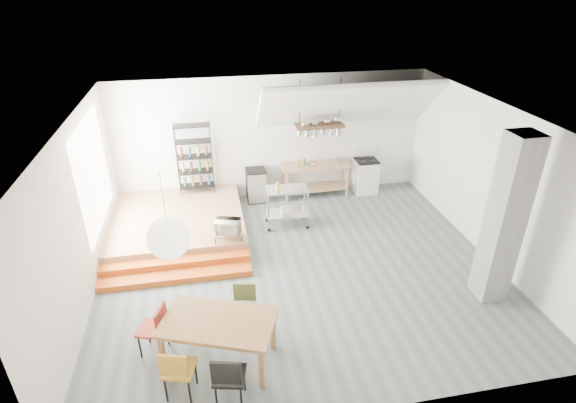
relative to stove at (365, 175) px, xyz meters
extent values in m
plane|color=#576264|center=(-2.50, -3.16, -0.48)|extent=(8.00, 8.00, 0.00)
cube|color=silver|center=(-2.50, 0.34, 1.12)|extent=(8.00, 0.04, 3.20)
cube|color=silver|center=(-6.50, -3.16, 1.12)|extent=(0.04, 7.00, 3.20)
cube|color=silver|center=(1.50, -3.16, 1.12)|extent=(0.04, 7.00, 3.20)
cube|color=white|center=(-2.50, -3.16, 2.72)|extent=(8.00, 7.00, 0.02)
cube|color=white|center=(-0.70, -0.26, 2.07)|extent=(4.40, 1.44, 1.32)
cube|color=white|center=(-6.48, -1.66, 1.32)|extent=(0.02, 2.50, 2.20)
cube|color=#99714C|center=(-5.00, -1.16, -0.28)|extent=(3.00, 3.00, 0.40)
cube|color=#C25316|center=(-5.00, -3.11, -0.41)|extent=(3.00, 0.35, 0.13)
cube|color=#C25316|center=(-5.00, -2.76, -0.35)|extent=(3.00, 0.35, 0.27)
cube|color=slate|center=(0.80, -4.66, 1.12)|extent=(0.50, 0.50, 3.20)
cube|color=#99714C|center=(-1.40, -0.01, 0.40)|extent=(1.80, 0.60, 0.06)
cube|color=#99714C|center=(-1.40, -0.01, -0.23)|extent=(1.70, 0.55, 0.04)
cube|color=#99714C|center=(-0.58, 0.21, -0.05)|extent=(0.06, 0.06, 0.86)
cube|color=#99714C|center=(-2.22, 0.21, -0.05)|extent=(0.06, 0.06, 0.86)
cube|color=#99714C|center=(-0.58, -0.23, -0.05)|extent=(0.06, 0.06, 0.86)
cube|color=#99714C|center=(-2.22, -0.23, -0.05)|extent=(0.06, 0.06, 0.86)
cube|color=white|center=(0.00, -0.01, -0.03)|extent=(0.60, 0.60, 0.90)
cube|color=black|center=(0.00, -0.01, 0.44)|extent=(0.58, 0.58, 0.03)
cube|color=white|center=(0.00, 0.27, 0.57)|extent=(0.60, 0.05, 0.25)
cylinder|color=black|center=(0.14, 0.13, 0.46)|extent=(0.18, 0.18, 0.02)
cylinder|color=black|center=(-0.14, 0.13, 0.46)|extent=(0.18, 0.18, 0.02)
cylinder|color=black|center=(0.14, -0.15, 0.46)|extent=(0.18, 0.18, 0.02)
cylinder|color=black|center=(-0.14, -0.15, 0.46)|extent=(0.18, 0.18, 0.02)
cube|color=#3F2B19|center=(-1.40, -0.21, 1.57)|extent=(1.20, 0.50, 0.05)
cylinder|color=black|center=(-1.90, -0.21, 2.14)|extent=(0.02, 0.02, 1.15)
cylinder|color=black|center=(-0.90, -0.21, 2.14)|extent=(0.02, 0.02, 1.15)
cylinder|color=silver|center=(-1.90, -0.26, 1.43)|extent=(0.16, 0.16, 0.12)
cylinder|color=silver|center=(-1.70, -0.26, 1.41)|extent=(0.20, 0.20, 0.16)
cylinder|color=silver|center=(-1.50, -0.26, 1.39)|extent=(0.16, 0.16, 0.20)
cylinder|color=silver|center=(-1.30, -0.26, 1.43)|extent=(0.20, 0.20, 0.12)
cylinder|color=silver|center=(-1.10, -0.26, 1.41)|extent=(0.16, 0.16, 0.16)
cylinder|color=silver|center=(-0.90, -0.26, 1.39)|extent=(0.20, 0.20, 0.20)
cylinder|color=black|center=(-4.08, 0.22, 0.82)|extent=(0.02, 0.02, 1.80)
cylinder|color=black|center=(-4.92, 0.22, 0.82)|extent=(0.02, 0.02, 1.80)
cylinder|color=black|center=(-4.08, -0.14, 0.82)|extent=(0.02, 0.02, 1.80)
cylinder|color=black|center=(-4.92, -0.14, 0.82)|extent=(0.02, 0.02, 1.80)
cube|color=black|center=(-4.50, 0.04, 0.07)|extent=(0.88, 0.38, 0.02)
cube|color=black|center=(-4.50, 0.04, 0.47)|extent=(0.88, 0.38, 0.02)
cube|color=black|center=(-4.50, 0.04, 0.87)|extent=(0.88, 0.38, 0.02)
cube|color=black|center=(-4.50, 0.04, 1.27)|extent=(0.88, 0.38, 0.02)
cube|color=black|center=(-4.50, 0.04, 1.67)|extent=(0.88, 0.38, 0.03)
cylinder|color=#3D8133|center=(-4.50, 0.04, 0.21)|extent=(0.07, 0.07, 0.24)
cylinder|color=olive|center=(-4.50, 0.04, 0.61)|extent=(0.07, 0.07, 0.24)
cylinder|color=brown|center=(-4.50, 0.04, 1.01)|extent=(0.07, 0.07, 0.24)
cube|color=#99714C|center=(-3.90, -2.41, 0.07)|extent=(0.60, 0.40, 0.03)
cylinder|color=black|center=(-3.63, -2.24, -0.01)|extent=(0.02, 0.02, 0.13)
cylinder|color=black|center=(-4.17, -2.24, -0.01)|extent=(0.02, 0.02, 0.13)
cylinder|color=black|center=(-3.63, -2.58, -0.01)|extent=(0.02, 0.02, 0.13)
cylinder|color=black|center=(-4.17, -2.58, -0.01)|extent=(0.02, 0.02, 0.13)
sphere|color=white|center=(-4.81, -5.12, 1.72)|extent=(0.60, 0.60, 0.60)
cube|color=brown|center=(-4.25, -5.34, 0.29)|extent=(1.91, 1.49, 0.06)
cube|color=brown|center=(-3.39, -5.24, -0.11)|extent=(0.10, 0.10, 0.74)
cube|color=brown|center=(-4.81, -4.69, -0.11)|extent=(0.10, 0.10, 0.74)
cube|color=brown|center=(-3.68, -5.98, -0.11)|extent=(0.10, 0.10, 0.74)
cube|color=brown|center=(-5.10, -5.44, -0.11)|extent=(0.10, 0.10, 0.74)
cube|color=#AA7C1D|center=(-4.84, -5.85, 0.00)|extent=(0.52, 0.52, 0.04)
cube|color=#AA7C1D|center=(-4.89, -6.03, 0.26)|extent=(0.40, 0.15, 0.37)
cylinder|color=black|center=(-5.05, -5.96, -0.25)|extent=(0.03, 0.03, 0.47)
cylinder|color=black|center=(-4.72, -6.06, -0.25)|extent=(0.03, 0.03, 0.47)
cylinder|color=black|center=(-4.95, -5.64, -0.25)|extent=(0.03, 0.03, 0.47)
cylinder|color=black|center=(-4.63, -5.73, -0.25)|extent=(0.03, 0.03, 0.47)
cube|color=black|center=(-4.15, -6.11, 0.01)|extent=(0.52, 0.52, 0.04)
cube|color=black|center=(-4.19, -6.30, 0.28)|extent=(0.41, 0.14, 0.38)
cylinder|color=black|center=(-4.36, -6.24, -0.24)|extent=(0.03, 0.03, 0.48)
cylinder|color=black|center=(-4.02, -6.32, -0.24)|extent=(0.03, 0.03, 0.48)
cylinder|color=black|center=(-4.28, -5.90, -0.24)|extent=(0.03, 0.03, 0.48)
cylinder|color=black|center=(-3.94, -5.98, -0.24)|extent=(0.03, 0.03, 0.48)
cube|color=#55622E|center=(-3.80, -4.77, -0.04)|extent=(0.46, 0.46, 0.04)
cube|color=#55622E|center=(-3.77, -4.60, 0.21)|extent=(0.38, 0.11, 0.35)
cylinder|color=black|center=(-3.62, -4.65, -0.26)|extent=(0.03, 0.03, 0.43)
cylinder|color=black|center=(-3.93, -4.59, -0.26)|extent=(0.03, 0.03, 0.43)
cylinder|color=black|center=(-3.68, -4.96, -0.26)|extent=(0.03, 0.03, 0.43)
cylinder|color=black|center=(-3.99, -4.90, -0.26)|extent=(0.03, 0.03, 0.43)
cube|color=#9E2416|center=(-5.28, -4.94, -0.02)|extent=(0.52, 0.52, 0.04)
cube|color=#9E2416|center=(-5.10, -5.00, 0.24)|extent=(0.16, 0.38, 0.36)
cylinder|color=black|center=(-5.18, -5.15, -0.26)|extent=(0.03, 0.03, 0.45)
cylinder|color=black|center=(-5.07, -4.84, -0.26)|extent=(0.03, 0.03, 0.45)
cylinder|color=black|center=(-5.49, -5.05, -0.26)|extent=(0.03, 0.03, 0.45)
cylinder|color=black|center=(-5.38, -4.74, -0.26)|extent=(0.03, 0.03, 0.45)
cube|color=silver|center=(-2.44, -1.42, 0.47)|extent=(1.00, 0.59, 0.04)
cube|color=silver|center=(-2.44, -1.42, -0.16)|extent=(1.00, 0.59, 0.03)
cylinder|color=silver|center=(-1.98, -1.21, 0.01)|extent=(0.03, 0.03, 0.93)
sphere|color=black|center=(-1.98, -1.21, -0.44)|extent=(0.09, 0.09, 0.09)
cylinder|color=silver|center=(-2.89, -1.16, 0.01)|extent=(0.03, 0.03, 0.93)
sphere|color=black|center=(-2.89, -1.16, -0.44)|extent=(0.09, 0.09, 0.09)
cylinder|color=silver|center=(-2.00, -1.68, 0.01)|extent=(0.03, 0.03, 0.93)
sphere|color=black|center=(-2.00, -1.68, -0.44)|extent=(0.09, 0.09, 0.09)
cylinder|color=silver|center=(-2.91, -1.64, 0.01)|extent=(0.03, 0.03, 0.93)
sphere|color=black|center=(-2.91, -1.64, -0.44)|extent=(0.09, 0.09, 0.09)
cube|color=black|center=(-2.99, 0.04, -0.05)|extent=(0.51, 0.51, 0.87)
imported|color=beige|center=(-3.90, -2.41, 0.23)|extent=(0.59, 0.48, 0.28)
imported|color=silver|center=(-1.57, -0.06, 0.45)|extent=(0.26, 0.26, 0.05)
camera|label=1|loc=(-4.18, -10.58, 5.02)|focal=28.00mm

